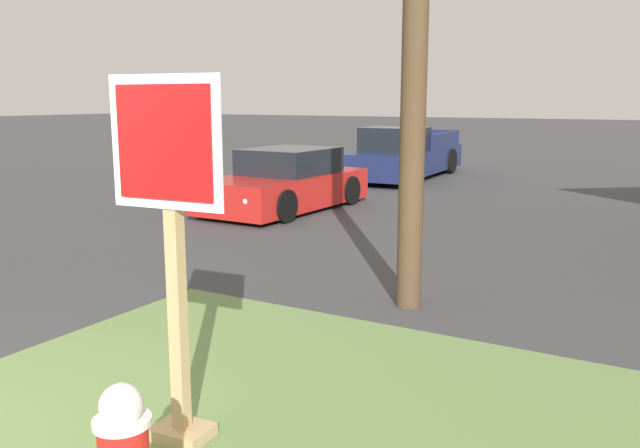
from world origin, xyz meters
TOP-DOWN VIEW (x-y plane):
  - stop_sign at (1.36, 1.05)m, footprint 0.79×0.31m
  - manhole_cover at (-0.54, 2.60)m, footprint 0.70×0.70m
  - parked_sedan_red at (-3.28, 9.45)m, footprint 1.96×4.09m
  - pickup_truck_navy at (-3.38, 15.82)m, footprint 2.24×5.65m

SIDE VIEW (x-z plane):
  - manhole_cover at x=-0.54m, z-range 0.00..0.02m
  - parked_sedan_red at x=-3.28m, z-range -0.08..1.17m
  - pickup_truck_navy at x=-3.38m, z-range -0.12..1.36m
  - stop_sign at x=1.36m, z-range 0.09..2.39m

